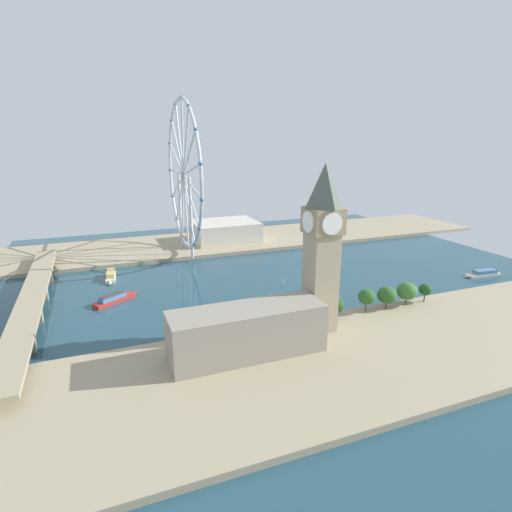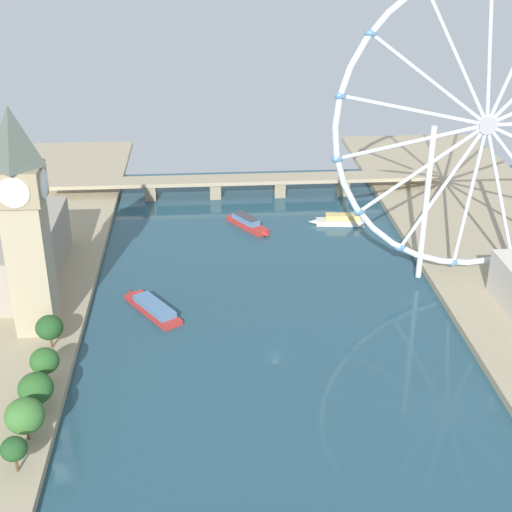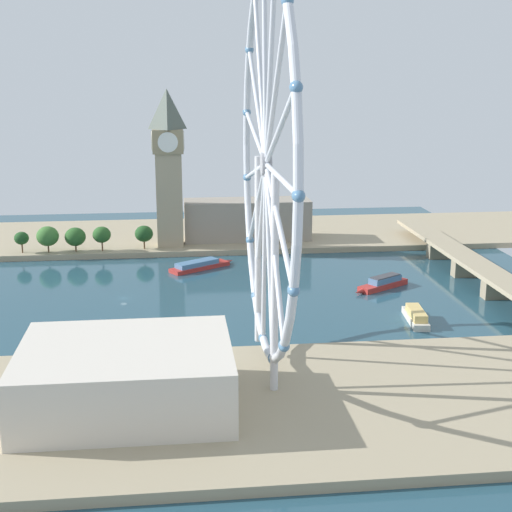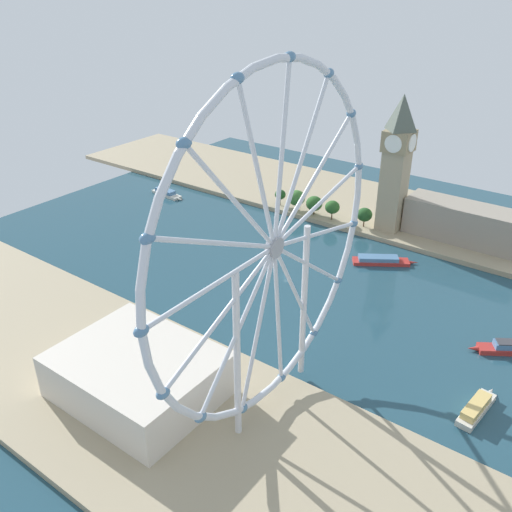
# 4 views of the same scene
# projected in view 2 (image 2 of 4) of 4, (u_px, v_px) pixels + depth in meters

# --- Properties ---
(ground_plane) EXTENTS (401.84, 401.84, 0.00)m
(ground_plane) POSITION_uv_depth(u_px,v_px,m) (275.00, 356.00, 262.06)
(ground_plane) COLOR #234756
(clock_tower) EXTENTS (17.15, 17.15, 84.12)m
(clock_tower) POSITION_uv_depth(u_px,v_px,m) (24.00, 220.00, 254.82)
(clock_tower) COLOR tan
(clock_tower) RESTS_ON riverbank_left
(parliament_block) EXTENTS (22.00, 70.71, 22.41)m
(parliament_block) POSITION_uv_depth(u_px,v_px,m) (30.00, 252.00, 307.13)
(parliament_block) COLOR gray
(parliament_block) RESTS_ON riverbank_left
(tree_row_embankment) EXTENTS (12.57, 72.20, 13.78)m
(tree_row_embankment) POSITION_uv_depth(u_px,v_px,m) (35.00, 383.00, 227.66)
(tree_row_embankment) COLOR #513823
(tree_row_embankment) RESTS_ON riverbank_left
(ferris_wheel) EXTENTS (122.96, 3.20, 126.50)m
(ferris_wheel) POSITION_uv_depth(u_px,v_px,m) (487.00, 126.00, 284.54)
(ferris_wheel) COLOR silver
(ferris_wheel) RESTS_ON riverbank_right
(river_bridge) EXTENTS (213.84, 14.11, 10.08)m
(river_bridge) POSITION_uv_depth(u_px,v_px,m) (247.00, 182.00, 404.12)
(river_bridge) COLOR tan
(river_bridge) RESTS_ON ground_plane
(tour_boat_0) EXTENTS (24.74, 33.84, 4.33)m
(tour_boat_0) POSITION_uv_depth(u_px,v_px,m) (153.00, 308.00, 289.56)
(tour_boat_0) COLOR #B22D28
(tour_boat_0) RESTS_ON ground_plane
(tour_boat_1) EXTENTS (21.11, 29.18, 5.61)m
(tour_boat_1) POSITION_uv_depth(u_px,v_px,m) (248.00, 223.00, 365.67)
(tour_boat_1) COLOR #B22D28
(tour_boat_1) RESTS_ON ground_plane
(tour_boat_2) EXTENTS (28.44, 8.57, 5.52)m
(tour_boat_2) POSITION_uv_depth(u_px,v_px,m) (340.00, 220.00, 368.69)
(tour_boat_2) COLOR beige
(tour_boat_2) RESTS_ON ground_plane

